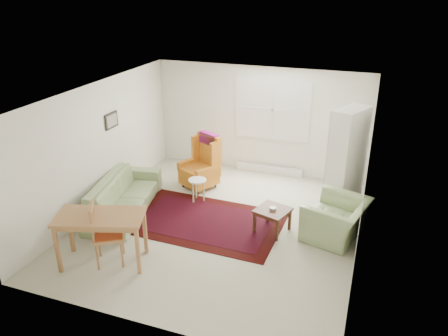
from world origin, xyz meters
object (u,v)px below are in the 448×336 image
(desk_chair, at_px, (109,233))
(armchair, at_px, (336,216))
(stool, at_px, (198,190))
(sofa, at_px, (123,189))
(desk, at_px, (103,239))
(coffee_table, at_px, (272,220))
(cabinet, at_px, (347,160))
(wingback_chair, at_px, (199,162))

(desk_chair, bearing_deg, armchair, -89.72)
(stool, bearing_deg, sofa, -144.48)
(desk, xyz_separation_m, desk_chair, (0.09, 0.04, 0.10))
(sofa, distance_m, coffee_table, 2.98)
(cabinet, bearing_deg, desk, -112.62)
(armchair, xyz_separation_m, stool, (-2.85, 0.46, -0.18))
(armchair, xyz_separation_m, cabinet, (0.00, 1.21, 0.60))
(desk, height_order, desk_chair, desk_chair)
(sofa, height_order, coffee_table, sofa)
(cabinet, bearing_deg, desk_chair, -112.20)
(cabinet, height_order, desk_chair, cabinet)
(wingback_chair, bearing_deg, desk_chair, -68.32)
(wingback_chair, xyz_separation_m, stool, (0.22, -0.61, -0.35))
(sofa, height_order, desk_chair, desk_chair)
(wingback_chair, bearing_deg, sofa, -97.08)
(sofa, relative_size, desk_chair, 2.13)
(sofa, relative_size, desk, 1.66)
(cabinet, bearing_deg, stool, -141.21)
(desk_chair, bearing_deg, stool, -41.94)
(sofa, distance_m, stool, 1.51)
(armchair, bearing_deg, wingback_chair, -93.82)
(wingback_chair, bearing_deg, cabinet, 29.41)
(wingback_chair, relative_size, desk_chair, 1.12)
(desk, bearing_deg, armchair, 30.50)
(desk_chair, bearing_deg, sofa, -6.03)
(wingback_chair, distance_m, cabinet, 3.11)
(coffee_table, bearing_deg, sofa, -175.77)
(stool, bearing_deg, desk_chair, -101.55)
(wingback_chair, xyz_separation_m, coffee_table, (1.97, -1.26, -0.37))
(sofa, height_order, cabinet, cabinet)
(sofa, distance_m, armchair, 4.09)
(armchair, distance_m, desk_chair, 3.90)
(sofa, relative_size, armchair, 2.07)
(stool, bearing_deg, armchair, -9.21)
(cabinet, bearing_deg, armchair, -65.81)
(wingback_chair, distance_m, stool, 0.74)
(sofa, height_order, wingback_chair, wingback_chair)
(armchair, relative_size, cabinet, 0.53)
(coffee_table, bearing_deg, stool, 159.61)
(armchair, distance_m, cabinet, 1.35)
(armchair, distance_m, desk, 4.00)
(coffee_table, xyz_separation_m, stool, (-1.75, 0.65, 0.02))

